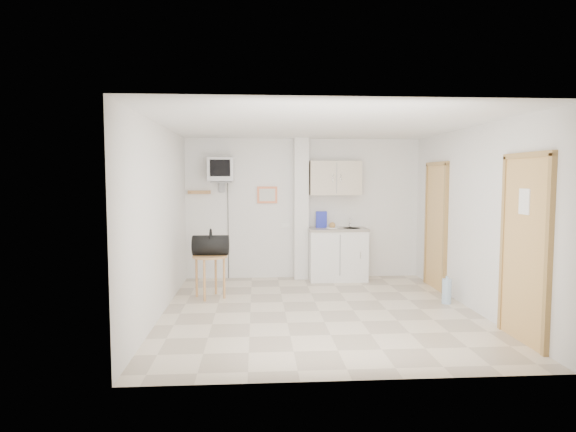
{
  "coord_description": "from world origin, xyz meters",
  "views": [
    {
      "loc": [
        -0.85,
        -6.36,
        1.81
      ],
      "look_at": [
        -0.39,
        0.6,
        1.25
      ],
      "focal_mm": 30.0,
      "sensor_mm": 36.0,
      "label": 1
    }
  ],
  "objects": [
    {
      "name": "crt_television",
      "position": [
        -1.45,
        2.02,
        1.94
      ],
      "size": [
        0.44,
        0.45,
        2.15
      ],
      "color": "slate",
      "rests_on": "ground"
    },
    {
      "name": "ground",
      "position": [
        0.0,
        0.0,
        0.0
      ],
      "size": [
        4.5,
        4.5,
        0.0
      ],
      "primitive_type": "plane",
      "color": "beige",
      "rests_on": "ground"
    },
    {
      "name": "kitchenette",
      "position": [
        0.57,
        2.0,
        0.8
      ],
      "size": [
        1.03,
        0.58,
        2.1
      ],
      "color": "white",
      "rests_on": "ground"
    },
    {
      "name": "room_envelope",
      "position": [
        0.24,
        0.09,
        1.54
      ],
      "size": [
        4.24,
        4.54,
        2.55
      ],
      "color": "white",
      "rests_on": "ground"
    },
    {
      "name": "water_bottle",
      "position": [
        1.88,
        0.27,
        0.18
      ],
      "size": [
        0.13,
        0.13,
        0.4
      ],
      "color": "#9DBBD5",
      "rests_on": "ground"
    },
    {
      "name": "round_table",
      "position": [
        -1.54,
        0.84,
        0.54
      ],
      "size": [
        0.52,
        0.52,
        0.65
      ],
      "rotation": [
        0.0,
        0.0,
        -0.3
      ],
      "color": "#AF7F46",
      "rests_on": "ground"
    },
    {
      "name": "duffel_bag",
      "position": [
        -1.53,
        0.88,
        0.8
      ],
      "size": [
        0.54,
        0.31,
        0.4
      ],
      "rotation": [
        0.0,
        0.0,
        -0.02
      ],
      "color": "black",
      "rests_on": "round_table"
    }
  ]
}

